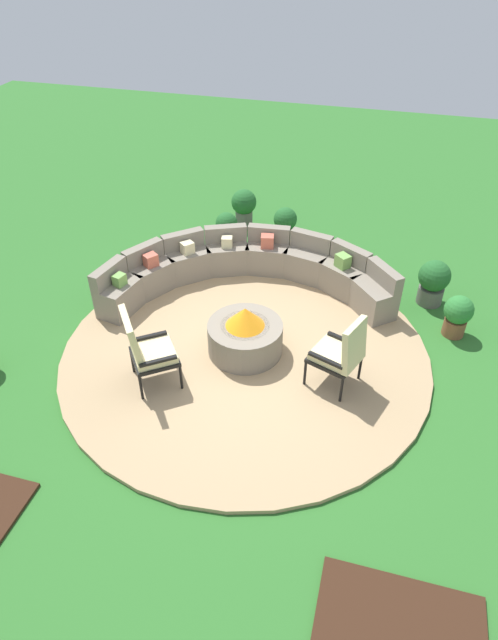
{
  "coord_description": "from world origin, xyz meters",
  "views": [
    {
      "loc": [
        1.6,
        -5.58,
        5.06
      ],
      "look_at": [
        0.0,
        0.2,
        0.45
      ],
      "focal_mm": 30.61,
      "sensor_mm": 36.0,
      "label": 1
    }
  ],
  "objects_px": {
    "potted_plant_2": "(227,228)",
    "potted_plant_5": "(458,314)",
    "lounge_chair_front_left": "(146,348)",
    "potted_plant_1": "(433,281)",
    "potted_plant_0": "(244,206)",
    "potted_plant_4": "(285,224)",
    "curved_stone_bench": "(246,270)",
    "fire_pit": "(245,335)",
    "lounge_chair_front_right": "(342,352)"
  },
  "relations": [
    {
      "from": "fire_pit",
      "to": "lounge_chair_front_left",
      "type": "xyz_separation_m",
      "value": [
        -1.03,
        -0.93,
        0.29
      ]
    },
    {
      "from": "potted_plant_4",
      "to": "curved_stone_bench",
      "type": "bearing_deg",
      "value": -98.95
    },
    {
      "from": "fire_pit",
      "to": "potted_plant_4",
      "type": "bearing_deg",
      "value": 92.75
    },
    {
      "from": "potted_plant_0",
      "to": "potted_plant_2",
      "type": "height_order",
      "value": "potted_plant_0"
    },
    {
      "from": "lounge_chair_front_left",
      "to": "potted_plant_2",
      "type": "xyz_separation_m",
      "value": [
        -0.11,
        3.72,
        -0.25
      ]
    },
    {
      "from": "curved_stone_bench",
      "to": "potted_plant_1",
      "type": "distance_m",
      "value": 2.92
    },
    {
      "from": "potted_plant_1",
      "to": "potted_plant_4",
      "type": "relative_size",
      "value": 1.08
    },
    {
      "from": "potted_plant_0",
      "to": "potted_plant_4",
      "type": "relative_size",
      "value": 1.09
    },
    {
      "from": "potted_plant_1",
      "to": "potted_plant_5",
      "type": "bearing_deg",
      "value": -64.45
    },
    {
      "from": "potted_plant_1",
      "to": "potted_plant_5",
      "type": "xyz_separation_m",
      "value": [
        0.35,
        -0.73,
        -0.04
      ]
    },
    {
      "from": "curved_stone_bench",
      "to": "potted_plant_0",
      "type": "distance_m",
      "value": 2.19
    },
    {
      "from": "potted_plant_2",
      "to": "potted_plant_5",
      "type": "xyz_separation_m",
      "value": [
        3.96,
        -1.55,
        -0.03
      ]
    },
    {
      "from": "fire_pit",
      "to": "potted_plant_4",
      "type": "distance_m",
      "value": 3.25
    },
    {
      "from": "potted_plant_5",
      "to": "curved_stone_bench",
      "type": "bearing_deg",
      "value": 174.33
    },
    {
      "from": "lounge_chair_front_right",
      "to": "lounge_chair_front_left",
      "type": "bearing_deg",
      "value": 125.07
    },
    {
      "from": "potted_plant_2",
      "to": "lounge_chair_front_left",
      "type": "bearing_deg",
      "value": -88.34
    },
    {
      "from": "fire_pit",
      "to": "lounge_chair_front_left",
      "type": "relative_size",
      "value": 0.9
    },
    {
      "from": "lounge_chair_front_right",
      "to": "potted_plant_0",
      "type": "bearing_deg",
      "value": 51.69
    },
    {
      "from": "potted_plant_0",
      "to": "potted_plant_5",
      "type": "height_order",
      "value": "potted_plant_0"
    },
    {
      "from": "potted_plant_1",
      "to": "potted_plant_4",
      "type": "distance_m",
      "value": 2.92
    },
    {
      "from": "fire_pit",
      "to": "lounge_chair_front_left",
      "type": "bearing_deg",
      "value": -137.86
    },
    {
      "from": "fire_pit",
      "to": "lounge_chair_front_right",
      "type": "bearing_deg",
      "value": -13.42
    },
    {
      "from": "potted_plant_1",
      "to": "potted_plant_5",
      "type": "distance_m",
      "value": 0.81
    },
    {
      "from": "curved_stone_bench",
      "to": "fire_pit",
      "type": "bearing_deg",
      "value": -74.93
    },
    {
      "from": "curved_stone_bench",
      "to": "potted_plant_5",
      "type": "distance_m",
      "value": 3.26
    },
    {
      "from": "lounge_chair_front_right",
      "to": "potted_plant_0",
      "type": "height_order",
      "value": "lounge_chair_front_right"
    },
    {
      "from": "lounge_chair_front_right",
      "to": "potted_plant_1",
      "type": "distance_m",
      "value": 2.57
    },
    {
      "from": "potted_plant_2",
      "to": "potted_plant_4",
      "type": "relative_size",
      "value": 0.99
    },
    {
      "from": "potted_plant_1",
      "to": "potted_plant_2",
      "type": "bearing_deg",
      "value": 167.23
    },
    {
      "from": "potted_plant_4",
      "to": "lounge_chair_front_left",
      "type": "bearing_deg",
      "value": -101.78
    },
    {
      "from": "potted_plant_0",
      "to": "potted_plant_4",
      "type": "distance_m",
      "value": 0.99
    },
    {
      "from": "potted_plant_0",
      "to": "potted_plant_1",
      "type": "bearing_deg",
      "value": -25.52
    },
    {
      "from": "lounge_chair_front_left",
      "to": "potted_plant_4",
      "type": "bearing_deg",
      "value": 131.64
    },
    {
      "from": "lounge_chair_front_left",
      "to": "lounge_chair_front_right",
      "type": "distance_m",
      "value": 2.45
    },
    {
      "from": "potted_plant_2",
      "to": "curved_stone_bench",
      "type": "bearing_deg",
      "value": -59.82
    },
    {
      "from": "curved_stone_bench",
      "to": "potted_plant_0",
      "type": "relative_size",
      "value": 5.85
    },
    {
      "from": "lounge_chair_front_right",
      "to": "potted_plant_5",
      "type": "xyz_separation_m",
      "value": [
        1.48,
        1.56,
        -0.25
      ]
    },
    {
      "from": "potted_plant_0",
      "to": "lounge_chair_front_right",
      "type": "bearing_deg",
      "value": -58.94
    },
    {
      "from": "potted_plant_1",
      "to": "potted_plant_4",
      "type": "bearing_deg",
      "value": 154.14
    },
    {
      "from": "lounge_chair_front_right",
      "to": "potted_plant_5",
      "type": "relative_size",
      "value": 1.61
    },
    {
      "from": "fire_pit",
      "to": "lounge_chair_front_right",
      "type": "height_order",
      "value": "lounge_chair_front_right"
    },
    {
      "from": "curved_stone_bench",
      "to": "potted_plant_0",
      "type": "height_order",
      "value": "curved_stone_bench"
    },
    {
      "from": "curved_stone_bench",
      "to": "lounge_chair_front_left",
      "type": "height_order",
      "value": "lounge_chair_front_left"
    },
    {
      "from": "fire_pit",
      "to": "potted_plant_2",
      "type": "relative_size",
      "value": 1.52
    },
    {
      "from": "lounge_chair_front_right",
      "to": "potted_plant_1",
      "type": "xyz_separation_m",
      "value": [
        1.13,
        2.3,
        -0.21
      ]
    },
    {
      "from": "lounge_chair_front_right",
      "to": "potted_plant_2",
      "type": "distance_m",
      "value": 3.98
    },
    {
      "from": "potted_plant_2",
      "to": "potted_plant_4",
      "type": "height_order",
      "value": "potted_plant_4"
    },
    {
      "from": "curved_stone_bench",
      "to": "lounge_chair_front_right",
      "type": "relative_size",
      "value": 4.2
    },
    {
      "from": "curved_stone_bench",
      "to": "lounge_chair_front_right",
      "type": "distance_m",
      "value": 2.59
    },
    {
      "from": "fire_pit",
      "to": "curved_stone_bench",
      "type": "xyz_separation_m",
      "value": [
        -0.42,
        1.57,
        0.03
      ]
    }
  ]
}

